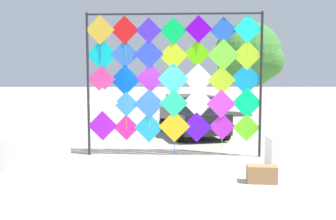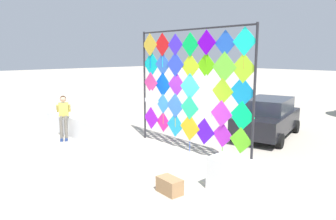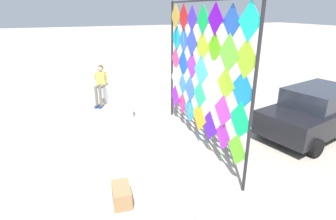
{
  "view_description": "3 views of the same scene",
  "coord_description": "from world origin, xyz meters",
  "px_view_note": "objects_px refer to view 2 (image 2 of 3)",
  "views": [
    {
      "loc": [
        -0.11,
        -9.56,
        2.31
      ],
      "look_at": [
        0.01,
        0.6,
        1.36
      ],
      "focal_mm": 40.92,
      "sensor_mm": 36.0,
      "label": 1
    },
    {
      "loc": [
        7.01,
        -6.56,
        3.21
      ],
      "look_at": [
        -0.41,
        0.74,
        1.4
      ],
      "focal_mm": 34.34,
      "sensor_mm": 36.0,
      "label": 2
    },
    {
      "loc": [
        6.68,
        -2.41,
        3.77
      ],
      "look_at": [
        0.42,
        0.09,
        1.27
      ],
      "focal_mm": 29.25,
      "sensor_mm": 36.0,
      "label": 3
    }
  ],
  "objects_px": {
    "kite_display_rack": "(190,84)",
    "seated_vendor": "(64,113)",
    "parked_car": "(267,117)",
    "cardboard_box_large": "(170,186)"
  },
  "relations": [
    {
      "from": "seated_vendor",
      "to": "parked_car",
      "type": "bearing_deg",
      "value": 47.63
    },
    {
      "from": "kite_display_rack",
      "to": "seated_vendor",
      "type": "height_order",
      "value": "kite_display_rack"
    },
    {
      "from": "seated_vendor",
      "to": "cardboard_box_large",
      "type": "xyz_separation_m",
      "value": [
        6.34,
        -0.6,
        -0.8
      ]
    },
    {
      "from": "parked_car",
      "to": "cardboard_box_large",
      "type": "relative_size",
      "value": 6.68
    },
    {
      "from": "kite_display_rack",
      "to": "parked_car",
      "type": "xyz_separation_m",
      "value": [
        0.8,
        3.7,
        -1.49
      ]
    },
    {
      "from": "parked_car",
      "to": "cardboard_box_large",
      "type": "distance_m",
      "value": 6.53
    },
    {
      "from": "kite_display_rack",
      "to": "parked_car",
      "type": "relative_size",
      "value": 1.18
    },
    {
      "from": "parked_car",
      "to": "kite_display_rack",
      "type": "bearing_deg",
      "value": -102.16
    },
    {
      "from": "cardboard_box_large",
      "to": "seated_vendor",
      "type": "bearing_deg",
      "value": 174.59
    },
    {
      "from": "kite_display_rack",
      "to": "cardboard_box_large",
      "type": "height_order",
      "value": "kite_display_rack"
    }
  ]
}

